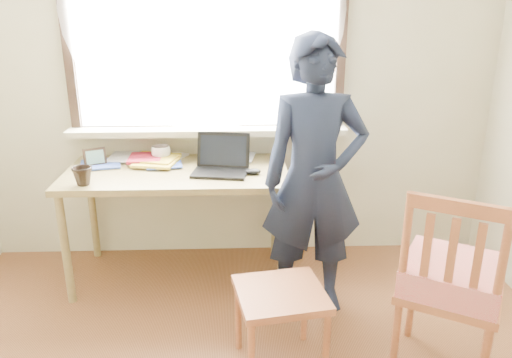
{
  "coord_description": "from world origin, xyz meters",
  "views": [
    {
      "loc": [
        -0.01,
        -1.36,
        1.73
      ],
      "look_at": [
        0.08,
        0.95,
        0.92
      ],
      "focal_mm": 35.0,
      "sensor_mm": 36.0,
      "label": 1
    }
  ],
  "objects_px": {
    "mug_white": "(161,153)",
    "mug_dark": "(83,176)",
    "work_chair": "(281,303)",
    "side_chair": "(451,279)",
    "laptop": "(222,163)",
    "person": "(314,180)",
    "desk": "(178,182)"
  },
  "relations": [
    {
      "from": "mug_dark",
      "to": "side_chair",
      "type": "bearing_deg",
      "value": -21.16
    },
    {
      "from": "desk",
      "to": "laptop",
      "type": "height_order",
      "value": "laptop"
    },
    {
      "from": "laptop",
      "to": "person",
      "type": "height_order",
      "value": "person"
    },
    {
      "from": "mug_dark",
      "to": "side_chair",
      "type": "xyz_separation_m",
      "value": [
        1.89,
        -0.73,
        -0.29
      ]
    },
    {
      "from": "side_chair",
      "to": "person",
      "type": "height_order",
      "value": "person"
    },
    {
      "from": "side_chair",
      "to": "mug_dark",
      "type": "bearing_deg",
      "value": 158.84
    },
    {
      "from": "work_chair",
      "to": "side_chair",
      "type": "relative_size",
      "value": 0.49
    },
    {
      "from": "laptop",
      "to": "mug_dark",
      "type": "relative_size",
      "value": 3.21
    },
    {
      "from": "mug_white",
      "to": "laptop",
      "type": "bearing_deg",
      "value": -30.65
    },
    {
      "from": "work_chair",
      "to": "mug_dark",
      "type": "bearing_deg",
      "value": 148.67
    },
    {
      "from": "side_chair",
      "to": "person",
      "type": "bearing_deg",
      "value": 133.12
    },
    {
      "from": "mug_dark",
      "to": "person",
      "type": "distance_m",
      "value": 1.33
    },
    {
      "from": "mug_white",
      "to": "mug_dark",
      "type": "xyz_separation_m",
      "value": [
        -0.38,
        -0.46,
        0.0
      ]
    },
    {
      "from": "person",
      "to": "side_chair",
      "type": "bearing_deg",
      "value": -47.71
    },
    {
      "from": "laptop",
      "to": "work_chair",
      "type": "relative_size",
      "value": 0.77
    },
    {
      "from": "mug_dark",
      "to": "work_chair",
      "type": "height_order",
      "value": "mug_dark"
    },
    {
      "from": "laptop",
      "to": "work_chair",
      "type": "bearing_deg",
      "value": -71.23
    },
    {
      "from": "work_chair",
      "to": "laptop",
      "type": "bearing_deg",
      "value": 108.77
    },
    {
      "from": "desk",
      "to": "person",
      "type": "xyz_separation_m",
      "value": [
        0.81,
        -0.37,
        0.13
      ]
    },
    {
      "from": "laptop",
      "to": "side_chair",
      "type": "height_order",
      "value": "side_chair"
    },
    {
      "from": "mug_dark",
      "to": "side_chair",
      "type": "distance_m",
      "value": 2.04
    },
    {
      "from": "desk",
      "to": "person",
      "type": "distance_m",
      "value": 0.9
    },
    {
      "from": "desk",
      "to": "person",
      "type": "height_order",
      "value": "person"
    },
    {
      "from": "laptop",
      "to": "work_chair",
      "type": "distance_m",
      "value": 1.03
    },
    {
      "from": "mug_white",
      "to": "work_chair",
      "type": "xyz_separation_m",
      "value": [
        0.71,
        -1.12,
        -0.43
      ]
    },
    {
      "from": "work_chair",
      "to": "person",
      "type": "relative_size",
      "value": 0.3
    },
    {
      "from": "mug_dark",
      "to": "side_chair",
      "type": "relative_size",
      "value": 0.12
    },
    {
      "from": "desk",
      "to": "mug_dark",
      "type": "distance_m",
      "value": 0.58
    },
    {
      "from": "desk",
      "to": "side_chair",
      "type": "distance_m",
      "value": 1.7
    },
    {
      "from": "mug_white",
      "to": "mug_dark",
      "type": "bearing_deg",
      "value": -130.07
    },
    {
      "from": "desk",
      "to": "laptop",
      "type": "relative_size",
      "value": 3.75
    },
    {
      "from": "mug_white",
      "to": "person",
      "type": "xyz_separation_m",
      "value": [
        0.93,
        -0.58,
        0.01
      ]
    }
  ]
}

